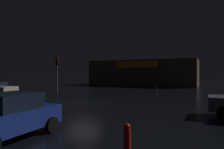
% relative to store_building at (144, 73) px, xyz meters
% --- Properties ---
extents(ground_plane, '(120.00, 120.00, 0.00)m').
position_rel_store_building_xyz_m(ground_plane, '(2.10, -24.87, -2.30)').
color(ground_plane, black).
extents(store_building, '(18.95, 9.61, 4.60)m').
position_rel_store_building_xyz_m(store_building, '(0.00, 0.00, 0.00)').
color(store_building, brown).
rests_on(store_building, ground).
extents(traffic_signal_main, '(0.43, 0.41, 4.19)m').
position_rel_store_building_xyz_m(traffic_signal_main, '(-5.15, -19.14, 0.61)').
color(traffic_signal_main, '#595B60').
rests_on(traffic_signal_main, ground).
extents(car_near, '(1.93, 3.88, 1.60)m').
position_rel_store_building_xyz_m(car_near, '(4.61, -33.71, -1.50)').
color(car_near, navy).
rests_on(car_near, ground).
extents(fire_hydrant, '(0.22, 0.22, 0.82)m').
position_rel_store_building_xyz_m(fire_hydrant, '(8.78, -33.04, -1.90)').
color(fire_hydrant, red).
rests_on(fire_hydrant, ground).
extents(bollard_kerb_a, '(0.10, 0.10, 0.98)m').
position_rel_store_building_xyz_m(bollard_kerb_a, '(6.18, -17.39, -1.81)').
color(bollard_kerb_a, '#595B60').
rests_on(bollard_kerb_a, ground).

